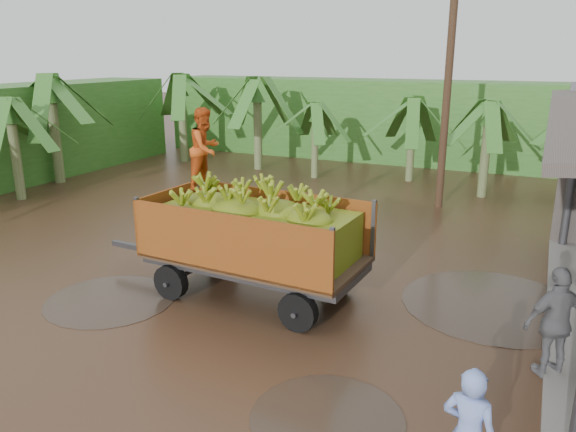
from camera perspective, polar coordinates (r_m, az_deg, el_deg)
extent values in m
plane|color=black|center=(11.63, -0.93, -7.96)|extent=(100.00, 100.00, 0.00)
cube|color=#2D661E|center=(26.57, 10.37, 9.55)|extent=(22.00, 3.00, 3.60)
cube|color=#47474C|center=(13.11, -14.63, -3.21)|extent=(1.72, 0.21, 0.11)
imported|color=#CB4E17|center=(11.91, -8.40, 6.80)|extent=(0.69, 0.86, 1.70)
imported|color=slate|center=(9.45, 25.61, -9.75)|extent=(1.10, 0.92, 1.76)
cylinder|color=#47301E|center=(18.18, 16.01, 13.85)|extent=(0.24, 0.24, 8.41)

